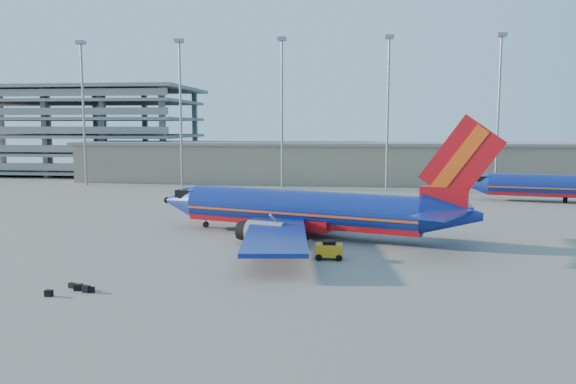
# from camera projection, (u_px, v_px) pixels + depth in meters

# --- Properties ---
(ground) EXTENTS (220.00, 220.00, 0.00)m
(ground) POSITION_uv_depth(u_px,v_px,m) (275.00, 233.00, 63.14)
(ground) COLOR slate
(ground) RESTS_ON ground
(terminal_building) EXTENTS (122.00, 16.00, 8.50)m
(terminal_building) POSITION_uv_depth(u_px,v_px,m) (359.00, 162.00, 118.68)
(terminal_building) COLOR gray
(terminal_building) RESTS_ON ground
(parking_garage) EXTENTS (62.00, 32.00, 21.40)m
(parking_garage) POSITION_uv_depth(u_px,v_px,m) (73.00, 127.00, 141.93)
(parking_garage) COLOR slate
(parking_garage) RESTS_ON ground
(light_mast_row) EXTENTS (101.60, 1.60, 28.65)m
(light_mast_row) POSITION_uv_depth(u_px,v_px,m) (335.00, 96.00, 105.85)
(light_mast_row) COLOR gray
(light_mast_row) RESTS_ON ground
(aircraft_main) EXTENTS (37.69, 35.68, 13.16)m
(aircraft_main) POSITION_uv_depth(u_px,v_px,m) (308.00, 211.00, 61.03)
(aircraft_main) COLOR navy
(aircraft_main) RESTS_ON ground
(aircraft_second) EXTENTS (33.50, 14.08, 11.45)m
(aircraft_second) POSITION_uv_depth(u_px,v_px,m) (572.00, 186.00, 87.43)
(aircraft_second) COLOR navy
(aircraft_second) RESTS_ON ground
(baggage_tug) EXTENTS (2.42, 1.47, 1.73)m
(baggage_tug) POSITION_uv_depth(u_px,v_px,m) (329.00, 250.00, 50.78)
(baggage_tug) COLOR #CB8E12
(baggage_tug) RESTS_ON ground
(luggage_pile) EXTENTS (3.13, 2.62, 0.50)m
(luggage_pile) POSITION_uv_depth(u_px,v_px,m) (75.00, 289.00, 40.91)
(luggage_pile) COLOR black
(luggage_pile) RESTS_ON ground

